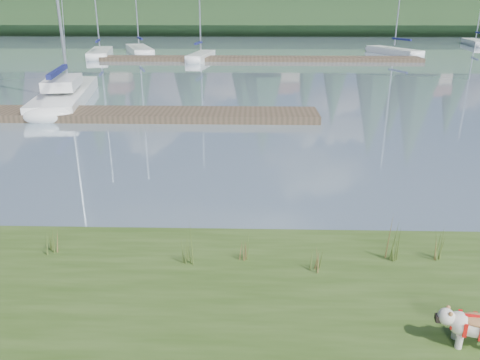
{
  "coord_description": "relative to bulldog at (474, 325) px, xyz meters",
  "views": [
    {
      "loc": [
        1.43,
        -9.3,
        4.24
      ],
      "look_at": [
        1.18,
        -0.5,
        0.94
      ],
      "focal_mm": 35.0,
      "sensor_mm": 36.0,
      "label": 1
    }
  ],
  "objects": [
    {
      "name": "ground",
      "position": [
        -4.11,
        34.58,
        -0.64
      ],
      "size": [
        200.0,
        200.0,
        0.0
      ],
      "primitive_type": "plane",
      "color": "#8097A7",
      "rests_on": "ground"
    },
    {
      "name": "ridge",
      "position": [
        -4.11,
        77.58,
        1.86
      ],
      "size": [
        200.0,
        20.0,
        5.0
      ],
      "primitive_type": "cube",
      "color": "#1C3419",
      "rests_on": "ground"
    },
    {
      "name": "bulldog",
      "position": [
        0.0,
        0.0,
        0.0
      ],
      "size": [
        0.79,
        0.39,
        0.46
      ],
      "rotation": [
        0.0,
        0.0,
        2.98
      ],
      "color": "silver",
      "rests_on": "bank"
    },
    {
      "name": "sailboat_main",
      "position": [
        -11.56,
        17.6,
        -0.22
      ],
      "size": [
        3.68,
        9.69,
        13.61
      ],
      "rotation": [
        0.0,
        0.0,
        1.77
      ],
      "color": "white",
      "rests_on": "ground"
    },
    {
      "name": "dock_near",
      "position": [
        -8.11,
        13.58,
        -0.49
      ],
      "size": [
        16.0,
        2.0,
        0.3
      ],
      "primitive_type": "cube",
      "color": "#4C3D2C",
      "rests_on": "ground"
    },
    {
      "name": "dock_far",
      "position": [
        -2.11,
        34.58,
        -0.49
      ],
      "size": [
        26.0,
        2.2,
        0.3
      ],
      "primitive_type": "cube",
      "color": "#4C3D2C",
      "rests_on": "ground"
    },
    {
      "name": "sailboat_bg_0",
      "position": [
        -16.43,
        38.39,
        -0.32
      ],
      "size": [
        3.39,
        8.56,
        12.14
      ],
      "rotation": [
        0.0,
        0.0,
        1.78
      ],
      "color": "white",
      "rests_on": "ground"
    },
    {
      "name": "sailboat_bg_1",
      "position": [
        -13.83,
        41.73,
        -0.31
      ],
      "size": [
        4.64,
        8.85,
        13.02
      ],
      "rotation": [
        0.0,
        0.0,
        1.92
      ],
      "color": "white",
      "rests_on": "ground"
    },
    {
      "name": "sailboat_bg_2",
      "position": [
        -6.96,
        35.56,
        -0.31
      ],
      "size": [
        2.03,
        6.48,
        9.75
      ],
      "rotation": [
        0.0,
        0.0,
        1.45
      ],
      "color": "white",
      "rests_on": "ground"
    },
    {
      "name": "sailboat_bg_4",
      "position": [
        10.01,
        40.71,
        -0.31
      ],
      "size": [
        4.05,
        7.57,
        11.15
      ],
      "rotation": [
        0.0,
        0.0,
        1.93
      ],
      "color": "white",
      "rests_on": "ground"
    },
    {
      "name": "sailboat_bg_5",
      "position": [
        22.63,
        51.88,
        -0.32
      ],
      "size": [
        2.92,
        7.93,
        11.15
      ],
      "rotation": [
        0.0,
        0.0,
        1.39
      ],
      "color": "white",
      "rests_on": "ground"
    },
    {
      "name": "weed_0",
      "position": [
        -3.72,
        1.86,
        0.0
      ],
      "size": [
        0.17,
        0.14,
        0.7
      ],
      "color": "#475B23",
      "rests_on": "bank"
    },
    {
      "name": "weed_1",
      "position": [
        -2.81,
        1.98,
        -0.07
      ],
      "size": [
        0.17,
        0.14,
        0.52
      ],
      "color": "#475B23",
      "rests_on": "bank"
    },
    {
      "name": "weed_2",
      "position": [
        -0.37,
        2.05,
        0.02
      ],
      "size": [
        0.17,
        0.14,
        0.75
      ],
      "color": "#475B23",
      "rests_on": "bank"
    },
    {
      "name": "weed_3",
      "position": [
        -5.98,
        2.11,
        -0.06
      ],
      "size": [
        0.17,
        0.14,
        0.54
      ],
      "color": "#475B23",
      "rests_on": "bank"
    },
    {
      "name": "weed_4",
      "position": [
        -1.65,
        1.63,
        -0.1
      ],
      "size": [
        0.17,
        0.14,
        0.46
      ],
      "color": "#475B23",
      "rests_on": "bank"
    },
    {
      "name": "weed_5",
      "position": [
        0.37,
        2.09,
        -0.07
      ],
      "size": [
        0.17,
        0.14,
        0.53
      ],
      "color": "#475B23",
      "rests_on": "bank"
    },
    {
      "name": "mud_lip",
      "position": [
        -4.11,
        2.98,
        -0.57
      ],
      "size": [
        60.0,
        0.5,
        0.14
      ],
      "primitive_type": "cube",
      "color": "#33281C",
      "rests_on": "ground"
    }
  ]
}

